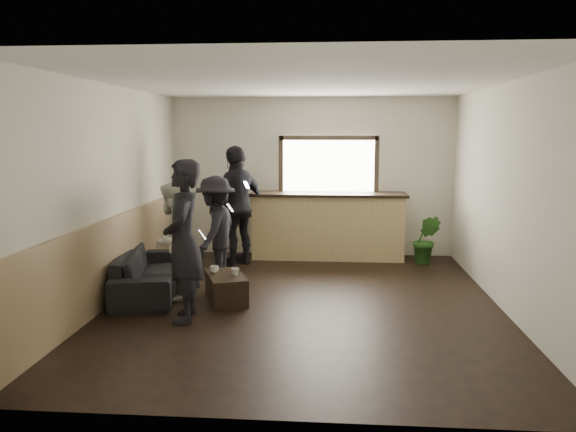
# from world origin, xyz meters

# --- Properties ---
(ground) EXTENTS (5.00, 6.00, 0.01)m
(ground) POSITION_xyz_m (0.00, 0.00, 0.00)
(ground) COLOR black
(room_shell) EXTENTS (5.01, 6.01, 2.80)m
(room_shell) POSITION_xyz_m (-0.74, 0.00, 1.47)
(room_shell) COLOR silver
(room_shell) RESTS_ON ground
(bar_counter) EXTENTS (2.70, 0.68, 2.13)m
(bar_counter) POSITION_xyz_m (0.30, 2.70, 0.64)
(bar_counter) COLOR tan
(bar_counter) RESTS_ON ground
(sofa) EXTENTS (1.15, 2.07, 0.57)m
(sofa) POSITION_xyz_m (-2.15, 0.33, 0.29)
(sofa) COLOR black
(sofa) RESTS_ON ground
(coffee_table) EXTENTS (0.69, 0.90, 0.35)m
(coffee_table) POSITION_xyz_m (-0.99, 0.02, 0.18)
(coffee_table) COLOR black
(coffee_table) RESTS_ON ground
(cup_a) EXTENTS (0.12, 0.12, 0.09)m
(cup_a) POSITION_xyz_m (-1.17, 0.10, 0.40)
(cup_a) COLOR silver
(cup_a) RESTS_ON coffee_table
(cup_b) EXTENTS (0.15, 0.15, 0.10)m
(cup_b) POSITION_xyz_m (-0.86, -0.03, 0.40)
(cup_b) COLOR silver
(cup_b) RESTS_ON coffee_table
(potted_plant) EXTENTS (0.52, 0.46, 0.82)m
(potted_plant) POSITION_xyz_m (1.95, 2.38, 0.41)
(potted_plant) COLOR #2D6623
(potted_plant) RESTS_ON ground
(person_a) EXTENTS (0.57, 0.76, 1.89)m
(person_a) POSITION_xyz_m (-1.34, -0.75, 0.94)
(person_a) COLOR black
(person_a) RESTS_ON ground
(person_b) EXTENTS (0.67, 0.82, 1.55)m
(person_b) POSITION_xyz_m (-1.70, 0.06, 0.78)
(person_b) COLOR silver
(person_b) RESTS_ON ground
(person_c) EXTENTS (0.72, 1.09, 1.58)m
(person_c) POSITION_xyz_m (-1.29, 0.83, 0.79)
(person_c) COLOR black
(person_c) RESTS_ON ground
(person_d) EXTENTS (1.09, 1.21, 1.98)m
(person_d) POSITION_xyz_m (-1.18, 2.04, 0.99)
(person_d) COLOR black
(person_d) RESTS_ON ground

